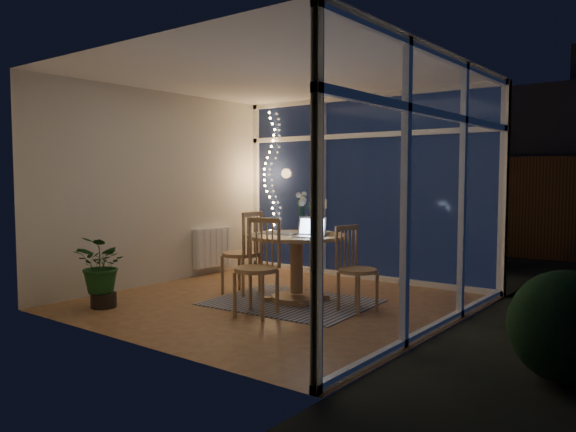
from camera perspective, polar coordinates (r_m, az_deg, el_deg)
The scene contains 25 objects.
floor at distance 6.56m, azimuth -1.25°, elevation -8.77°, with size 4.00×4.00×0.00m, color brown.
ceiling at distance 6.49m, azimuth -1.29°, elevation 14.20°, with size 4.00×4.00×0.00m, color white.
wall_back at distance 8.05m, azimuth 7.72°, elevation 2.91°, with size 4.00×0.04×2.60m, color silver.
wall_front at distance 5.00m, azimuth -15.84°, elevation 2.11°, with size 4.00×0.04×2.60m, color silver.
wall_left at distance 7.81m, azimuth -12.78°, elevation 2.82°, with size 0.04×4.00×2.60m, color silver.
wall_right at distance 5.37m, azimuth 15.58°, elevation 2.24°, with size 0.04×4.00×2.60m, color silver.
window_wall_back at distance 8.02m, azimuth 7.58°, elevation 2.91°, with size 4.00×0.10×2.60m, color white.
window_wall_right at distance 5.38m, azimuth 15.19°, elevation 2.25°, with size 0.10×4.00×2.60m, color white.
radiator at distance 8.43m, azimuth -7.70°, elevation -3.17°, with size 0.10×0.70×0.58m, color white.
fairy_lights at distance 8.89m, azimuth -1.94°, elevation 4.51°, with size 0.24×0.10×1.85m, color #FFBC66, non-canonical shape.
garden_patio at distance 10.68m, azimuth 18.09°, elevation -4.29°, with size 12.00×6.00×0.10m, color black.
garden_fence at distance 11.23m, azimuth 16.65°, elevation 1.06°, with size 11.00×0.08×1.80m, color #3C2015.
neighbour_roof at distance 14.00m, azimuth 22.37°, elevation 6.81°, with size 7.00×3.00×2.20m, color #34373F.
garden_shrubs at distance 9.71m, azimuth 7.71°, elevation -1.92°, with size 0.90×0.90×0.90m, color #163217.
rug at distance 6.54m, azimuth 0.34°, elevation -8.76°, with size 1.77×1.41×0.01m, color #B8B295.
dining_table at distance 6.54m, azimuth 0.88°, elevation -5.30°, with size 1.15×1.15×0.78m, color #A5874A.
chair_left at distance 6.97m, azimuth -4.80°, elevation -3.66°, with size 0.48×0.48×1.04m, color #A5874A.
chair_right at distance 6.11m, azimuth 7.10°, elevation -5.29°, with size 0.43×0.43×0.93m, color #A5874A.
chair_front at distance 5.86m, azimuth -3.26°, elevation -5.18°, with size 0.48×0.48×1.03m, color #A5874A.
laptop at distance 6.21m, azimuth 2.12°, elevation -1.07°, with size 0.32×0.28×0.24m, color silver, non-canonical shape.
flower_vase at distance 6.65m, azimuth 1.98°, elevation -0.83°, with size 0.20×0.20×0.21m, color silver.
bowl at distance 6.46m, azimuth 3.67°, elevation -1.75°, with size 0.15×0.15×0.04m, color white.
newspapers at distance 6.61m, azimuth -0.63°, elevation -1.70°, with size 0.41×0.32×0.02m, color beige.
phone at distance 6.27m, azimuth 1.20°, elevation -2.05°, with size 0.11×0.05×0.01m, color black.
potted_plant at distance 6.57m, azimuth -18.28°, elevation -5.57°, with size 0.54×0.47×0.76m, color #1A491D.
Camera 1 is at (4.02, -4.97, 1.46)m, focal length 35.00 mm.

